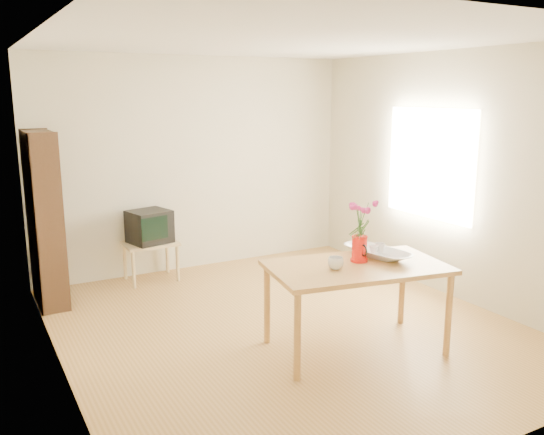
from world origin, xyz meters
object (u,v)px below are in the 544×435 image
mug (336,263)px  bowl (378,234)px  television (149,226)px  table (357,274)px  pitcher (359,250)px

mug → bowl: bowl is taller
bowl → television: (-1.28, 2.55, -0.30)m
mug → bowl: 0.57m
table → bowl: bowl is taller
pitcher → television: bearing=121.5°
pitcher → mug: (-0.30, -0.09, -0.05)m
pitcher → bowl: 0.25m
pitcher → bowl: bowl is taller
bowl → mug: bearing=-167.0°
table → television: (-0.98, 2.66, -0.02)m
mug → television: size_ratio=0.25×
mug → bowl: size_ratio=0.29×
mug → television: mug is taller
television → bowl: bearing=-77.2°
bowl → television: bearing=116.7°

